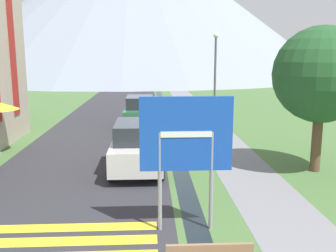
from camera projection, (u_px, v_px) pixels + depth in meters
ground_plane at (148, 119)px, 24.92m from camera, size 160.00×160.00×0.00m
road at (121, 101)px, 34.60m from camera, size 6.40×60.00×0.01m
footpath at (187, 101)px, 34.91m from camera, size 2.20×60.00×0.01m
drainage_channel at (161, 101)px, 34.79m from camera, size 0.60×60.00×0.00m
crosswalk_marking at (34, 250)px, 8.23m from camera, size 5.44×2.54×0.01m
mountain_distant at (133, 1)px, 81.81m from camera, size 83.86×83.86×31.54m
road_sign at (186, 144)px, 8.81m from camera, size 2.20×0.11×3.29m
parked_car_near at (137, 145)px, 13.91m from camera, size 1.91×4.31×1.82m
parked_car_far at (140, 111)px, 22.41m from camera, size 1.90×4.16×1.82m
streetlamp at (215, 74)px, 20.48m from camera, size 0.28×0.28×5.39m
tree_by_path at (322, 75)px, 13.21m from camera, size 3.43×3.43×5.26m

